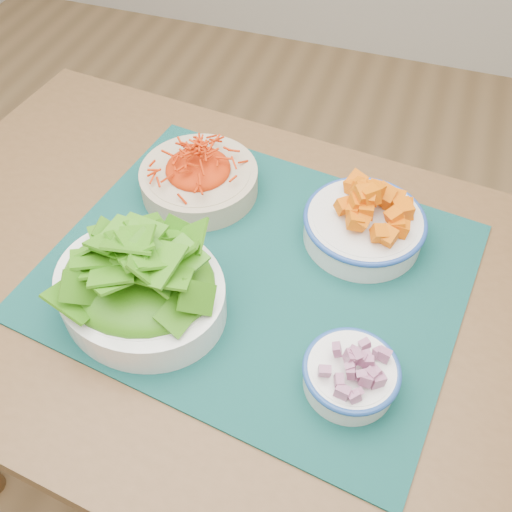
{
  "coord_description": "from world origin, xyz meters",
  "views": [
    {
      "loc": [
        0.47,
        -0.51,
        1.44
      ],
      "look_at": [
        0.3,
        0.01,
        0.78
      ],
      "focal_mm": 40.0,
      "sensor_mm": 36.0,
      "label": 1
    }
  ],
  "objects_px": {
    "lettuce_bowl": "(138,279)",
    "squash_bowl": "(365,220)",
    "carrot_bowl": "(199,174)",
    "placemat": "(256,269)",
    "table": "(215,312)",
    "onion_bowl": "(351,372)"
  },
  "relations": [
    {
      "from": "squash_bowl",
      "to": "lettuce_bowl",
      "type": "height_order",
      "value": "lettuce_bowl"
    },
    {
      "from": "placemat",
      "to": "table",
      "type": "bearing_deg",
      "value": -151.68
    },
    {
      "from": "carrot_bowl",
      "to": "onion_bowl",
      "type": "distance_m",
      "value": 0.43
    },
    {
      "from": "lettuce_bowl",
      "to": "onion_bowl",
      "type": "bearing_deg",
      "value": 11.16
    },
    {
      "from": "placemat",
      "to": "carrot_bowl",
      "type": "xyz_separation_m",
      "value": [
        -0.15,
        0.13,
        0.04
      ]
    },
    {
      "from": "lettuce_bowl",
      "to": "squash_bowl",
      "type": "bearing_deg",
      "value": 56.78
    },
    {
      "from": "lettuce_bowl",
      "to": "placemat",
      "type": "bearing_deg",
      "value": 57.5
    },
    {
      "from": "placemat",
      "to": "onion_bowl",
      "type": "height_order",
      "value": "onion_bowl"
    },
    {
      "from": "squash_bowl",
      "to": "onion_bowl",
      "type": "bearing_deg",
      "value": -81.77
    },
    {
      "from": "placemat",
      "to": "onion_bowl",
      "type": "bearing_deg",
      "value": -31.75
    },
    {
      "from": "table",
      "to": "lettuce_bowl",
      "type": "bearing_deg",
      "value": -121.35
    },
    {
      "from": "carrot_bowl",
      "to": "lettuce_bowl",
      "type": "bearing_deg",
      "value": -86.74
    },
    {
      "from": "placemat",
      "to": "carrot_bowl",
      "type": "distance_m",
      "value": 0.2
    },
    {
      "from": "table",
      "to": "placemat",
      "type": "height_order",
      "value": "placemat"
    },
    {
      "from": "table",
      "to": "carrot_bowl",
      "type": "height_order",
      "value": "carrot_bowl"
    },
    {
      "from": "onion_bowl",
      "to": "squash_bowl",
      "type": "bearing_deg",
      "value": 98.23
    },
    {
      "from": "placemat",
      "to": "lettuce_bowl",
      "type": "bearing_deg",
      "value": -131.6
    },
    {
      "from": "lettuce_bowl",
      "to": "onion_bowl",
      "type": "height_order",
      "value": "lettuce_bowl"
    },
    {
      "from": "squash_bowl",
      "to": "onion_bowl",
      "type": "height_order",
      "value": "squash_bowl"
    },
    {
      "from": "table",
      "to": "placemat",
      "type": "relative_size",
      "value": 1.92
    },
    {
      "from": "carrot_bowl",
      "to": "squash_bowl",
      "type": "xyz_separation_m",
      "value": [
        0.29,
        -0.02,
        0.0
      ]
    },
    {
      "from": "onion_bowl",
      "to": "carrot_bowl",
      "type": "bearing_deg",
      "value": 139.33
    }
  ]
}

